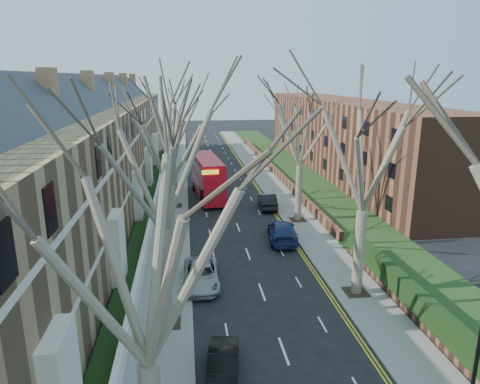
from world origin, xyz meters
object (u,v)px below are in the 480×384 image
object	(u,v)px
car_left_mid	(223,366)
car_right_near	(282,231)
lamp_post	(480,339)
double_decker_bus	(208,179)

from	to	relation	value
car_left_mid	car_right_near	world-z (taller)	car_right_near
lamp_post	car_left_mid	xyz separation A→B (m)	(-8.12, 4.90, -3.93)
lamp_post	car_right_near	bearing A→B (deg)	94.96
car_right_near	lamp_post	bearing A→B (deg)	102.33
lamp_post	car_right_near	distance (m)	21.37
lamp_post	car_left_mid	distance (m)	10.26
car_left_mid	lamp_post	bearing A→B (deg)	-23.50
lamp_post	car_left_mid	world-z (taller)	lamp_post
double_decker_bus	car_left_mid	bearing A→B (deg)	82.76
double_decker_bus	car_left_mid	distance (m)	29.85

